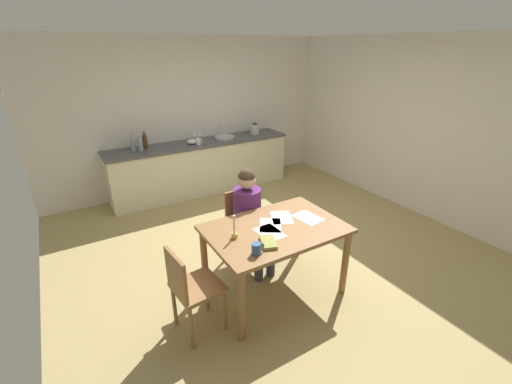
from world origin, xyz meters
The scene contains 24 objects.
ground_plane centered at (0.00, 0.00, -0.02)m, with size 5.20×5.20×0.04m, color tan.
wall_back centered at (0.00, 2.60, 1.30)m, with size 5.20×0.12×2.60m, color silver.
wall_right centered at (2.60, 0.00, 1.30)m, with size 0.12×5.20×2.60m, color silver.
kitchen_counter centered at (0.00, 2.24, 0.45)m, with size 3.19×0.64×0.90m.
dining_table centered at (-0.43, -0.71, 0.67)m, with size 1.35×0.91×0.78m.
chair_at_table centered at (-0.40, -0.01, 0.49)m, with size 0.40×0.40×0.87m.
person_seated centered at (-0.40, -0.16, 0.68)m, with size 0.32×0.59×1.19m.
chair_side_empty centered at (-1.36, -0.79, 0.49)m, with size 0.44×0.44×0.88m.
coffee_mug centered at (-0.83, -1.01, 0.83)m, with size 0.12×0.08×0.10m.
candlestick centered at (-0.87, -0.68, 0.84)m, with size 0.06×0.06×0.24m.
book_magazine centered at (-0.66, -0.93, 0.79)m, with size 0.13×0.22×0.03m, color olive.
paper_letter centered at (-0.26, -0.58, 0.78)m, with size 0.21×0.30×0.00m, color white.
paper_bill centered at (-0.45, -0.65, 0.78)m, with size 0.21×0.30×0.00m, color white.
paper_envelope centered at (-0.53, -0.77, 0.78)m, with size 0.21×0.30×0.00m, color white.
paper_receipt centered at (-0.03, -0.72, 0.78)m, with size 0.21×0.30×0.00m, color white.
sink_unit centered at (0.47, 2.24, 0.92)m, with size 0.36×0.36×0.24m.
bottle_oil centered at (-1.10, 2.27, 1.02)m, with size 0.07×0.07×0.28m.
bottle_vinegar centered at (-1.01, 2.20, 1.01)m, with size 0.08×0.08×0.26m.
bottle_wine_red centered at (-0.90, 2.33, 1.01)m, with size 0.07×0.07×0.27m.
mixing_bowl centered at (-0.16, 2.18, 0.94)m, with size 0.18×0.18×0.08m, color white.
stovetop_kettle centered at (1.10, 2.24, 1.00)m, with size 0.18×0.18×0.22m.
wine_glass_near_sink centered at (0.06, 2.39, 1.01)m, with size 0.07×0.07×0.15m.
wine_glass_by_kettle centered at (-0.04, 2.39, 1.01)m, with size 0.07×0.07×0.15m.
teacup_on_counter centered at (-0.08, 2.09, 0.95)m, with size 0.12×0.08×0.11m.
Camera 1 is at (-2.10, -3.10, 2.43)m, focal length 23.54 mm.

